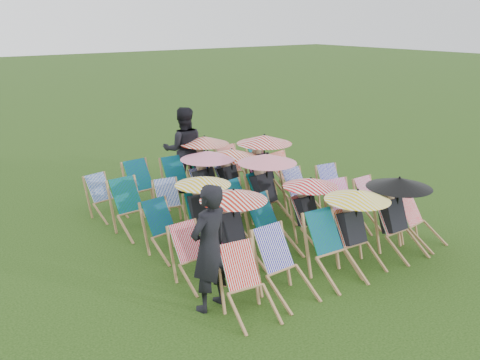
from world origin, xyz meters
TOP-DOWN VIEW (x-y plane):
  - ground at (0.00, 0.00)m, footprint 100.00×100.00m
  - deckchair_0 at (-2.00, -2.31)m, footprint 0.71×0.92m
  - deckchair_1 at (-1.26, -2.21)m, footprint 0.67×0.91m
  - deckchair_2 at (-0.30, -2.24)m, footprint 0.71×0.95m
  - deckchair_3 at (0.32, -2.12)m, footprint 1.05×1.10m
  - deckchair_4 at (1.26, -2.20)m, footprint 1.09×1.13m
  - deckchair_5 at (1.88, -2.21)m, footprint 0.69×0.88m
  - deckchair_6 at (-2.07, -1.10)m, footprint 0.60×0.81m
  - deckchair_7 at (-1.29, -1.04)m, footprint 1.08×1.14m
  - deckchair_8 at (-0.51, -1.03)m, footprint 0.76×0.97m
  - deckchair_9 at (0.39, -1.01)m, footprint 0.98×1.04m
  - deckchair_10 at (1.26, -1.04)m, footprint 0.72×0.92m
  - deckchair_11 at (2.02, -1.08)m, footprint 0.57×0.79m
  - deckchair_12 at (-1.93, 0.04)m, footprint 0.68×0.88m
  - deckchair_13 at (-1.13, 0.17)m, footprint 0.99×1.06m
  - deckchair_14 at (-0.30, 0.05)m, footprint 0.76×0.95m
  - deckchair_15 at (0.37, 0.16)m, footprint 1.14×1.23m
  - deckchair_16 at (1.16, 0.02)m, footprint 0.67×0.89m
  - deckchair_17 at (2.02, -0.02)m, footprint 0.68×0.87m
  - deckchair_18 at (-1.97, 1.24)m, footprint 0.70×0.94m
  - deckchair_19 at (-1.20, 1.20)m, footprint 0.67×0.85m
  - deckchair_20 at (-0.30, 1.22)m, footprint 1.10×1.17m
  - deckchair_21 at (0.30, 1.23)m, footprint 1.06×1.15m
  - deckchair_22 at (1.19, 1.28)m, footprint 1.20×1.27m
  - deckchair_23 at (1.88, 1.24)m, footprint 0.75×0.94m
  - deckchair_24 at (-2.06, 2.32)m, footprint 0.68×0.85m
  - deckchair_25 at (-1.20, 2.27)m, footprint 0.71×0.95m
  - deckchair_26 at (-0.36, 2.33)m, footprint 0.64×0.87m
  - deckchair_27 at (0.38, 2.40)m, footprint 1.10×1.19m
  - deckchair_28 at (1.10, 2.28)m, footprint 0.65×0.90m
  - deckchair_29 at (1.98, 2.28)m, footprint 0.66×0.87m
  - person_left at (-2.30, -1.83)m, footprint 0.74×0.58m
  - person_rear at (0.09, 2.88)m, footprint 1.17×1.07m

SIDE VIEW (x-z plane):
  - ground at x=0.00m, z-range 0.00..0.00m
  - deckchair_24 at x=-2.06m, z-range 0.00..0.83m
  - deckchair_19 at x=-1.20m, z-range 0.00..0.83m
  - deckchair_11 at x=2.02m, z-range 0.00..0.85m
  - deckchair_6 at x=-2.07m, z-range 0.00..0.86m
  - deckchair_17 at x=2.02m, z-range 0.00..0.86m
  - deckchair_5 at x=1.88m, z-range 0.00..0.88m
  - deckchair_12 at x=-1.93m, z-range 0.00..0.89m
  - deckchair_29 at x=1.98m, z-range 0.00..0.90m
  - deckchair_26 at x=-0.36m, z-range 0.00..0.91m
  - deckchair_23 at x=1.88m, z-range 0.00..0.92m
  - deckchair_10 at x=1.26m, z-range 0.00..0.92m
  - deckchair_0 at x=-2.00m, z-range 0.00..0.92m
  - deckchair_16 at x=1.16m, z-range 0.00..0.92m
  - deckchair_14 at x=-0.30m, z-range 0.00..0.93m
  - deckchair_1 at x=-1.26m, z-range 0.00..0.96m
  - deckchair_28 at x=1.10m, z-range 0.00..0.97m
  - deckchair_18 at x=-1.97m, z-range 0.00..0.97m
  - deckchair_8 at x=-0.51m, z-range 0.00..0.97m
  - deckchair_25 at x=-1.20m, z-range 0.00..0.98m
  - deckchair_2 at x=-0.30m, z-range 0.00..0.99m
  - deckchair_9 at x=0.39m, z-range 0.03..1.19m
  - deckchair_13 at x=-1.13m, z-range 0.03..1.21m
  - deckchair_3 at x=0.32m, z-range 0.03..1.28m
  - deckchair_21 at x=0.30m, z-range 0.03..1.29m
  - deckchair_7 at x=-1.29m, z-range 0.04..1.31m
  - deckchair_4 at x=1.26m, z-range 0.04..1.33m
  - deckchair_27 at x=0.38m, z-range 0.04..1.34m
  - deckchair_20 at x=-0.30m, z-range 0.04..1.34m
  - deckchair_15 at x=0.37m, z-range 0.04..1.40m
  - deckchair_22 at x=1.19m, z-range 0.04..1.46m
  - person_left at x=-2.30m, z-range 0.00..1.79m
  - person_rear at x=0.09m, z-range 0.00..1.94m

